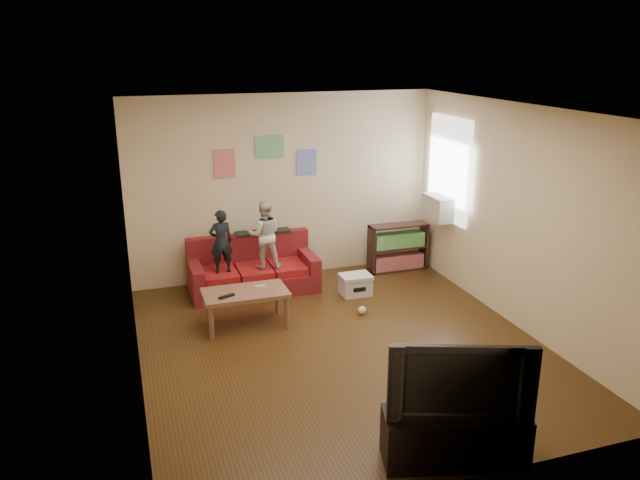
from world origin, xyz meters
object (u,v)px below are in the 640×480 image
object	(u,v)px
child_a	(221,241)
television	(459,377)
sofa	(253,272)
child_b	(264,235)
bookshelf	(398,250)
coffee_table	(245,296)
tv_stand	(455,437)
file_box	(355,285)

from	to	relation	value
child_a	television	bearing A→B (deg)	101.87
sofa	television	distance (m)	4.39
child_a	child_b	world-z (taller)	child_b
child_b	child_a	bearing A→B (deg)	9.08
sofa	television	bearing A→B (deg)	-79.80
bookshelf	coffee_table	bearing A→B (deg)	-154.55
sofa	child_a	distance (m)	0.73
tv_stand	television	xyz separation A→B (m)	(0.00, 0.00, 0.56)
coffee_table	tv_stand	bearing A→B (deg)	-70.41
file_box	tv_stand	distance (m)	3.69
child_b	tv_stand	distance (m)	4.22
child_a	television	xyz separation A→B (m)	(1.22, -4.13, -0.02)
sofa	child_a	bearing A→B (deg)	-160.45
child_b	file_box	distance (m)	1.44
bookshelf	file_box	world-z (taller)	bookshelf
child_a	tv_stand	size ratio (longest dim) A/B	0.73
sofa	file_box	size ratio (longest dim) A/B	4.16
coffee_table	bookshelf	size ratio (longest dim) A/B	1.13
coffee_table	tv_stand	size ratio (longest dim) A/B	0.86
coffee_table	television	size ratio (longest dim) A/B	0.87
bookshelf	tv_stand	world-z (taller)	bookshelf
sofa	child_b	world-z (taller)	child_b
child_b	file_box	bearing A→B (deg)	166.55
television	bookshelf	bearing A→B (deg)	90.92
bookshelf	file_box	distance (m)	1.24
file_box	bookshelf	bearing A→B (deg)	37.01
tv_stand	sofa	bearing A→B (deg)	114.97
tv_stand	child_b	bearing A→B (deg)	113.36
tv_stand	television	distance (m)	0.56
file_box	tv_stand	xyz separation A→B (m)	(-0.54, -3.65, 0.08)
sofa	child_b	size ratio (longest dim) A/B	1.85
child_a	coffee_table	world-z (taller)	child_a
sofa	child_a	xyz separation A→B (m)	(-0.45, -0.16, 0.55)
coffee_table	sofa	bearing A→B (deg)	73.54
sofa	television	world-z (taller)	television
sofa	child_a	size ratio (longest dim) A/B	2.01
sofa	coffee_table	world-z (taller)	sofa
bookshelf	sofa	bearing A→B (deg)	-177.60
file_box	television	xyz separation A→B (m)	(-0.54, -3.65, 0.64)
child_b	file_box	xyz separation A→B (m)	(1.17, -0.48, -0.70)
sofa	tv_stand	size ratio (longest dim) A/B	1.48
sofa	coffee_table	xyz separation A→B (m)	(-0.34, -1.16, 0.14)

